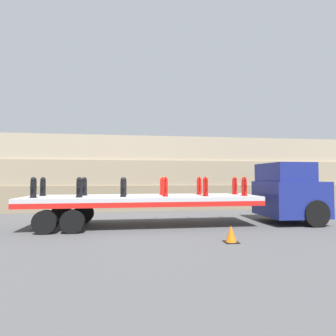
{
  "coord_description": "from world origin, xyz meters",
  "views": [
    {
      "loc": [
        -0.46,
        -11.48,
        2.1
      ],
      "look_at": [
        1.06,
        0.0,
        2.53
      ],
      "focal_mm": 28.0,
      "sensor_mm": 36.0,
      "label": 1
    }
  ],
  "objects_px": {
    "fire_hydrant_black_near_0": "(33,188)",
    "fire_hydrant_red_far_3": "(162,186)",
    "fire_hydrant_black_far_1": "(84,187)",
    "fire_hydrant_black_far_2": "(124,186)",
    "traffic_cone": "(231,234)",
    "fire_hydrant_black_near_2": "(123,187)",
    "fire_hydrant_red_far_5": "(235,186)",
    "fire_hydrant_black_near_1": "(79,187)",
    "fire_hydrant_red_near_3": "(165,187)",
    "fire_hydrant_black_far_0": "(43,187)",
    "fire_hydrant_red_near_5": "(244,187)",
    "fire_hydrant_red_far_4": "(199,186)",
    "fire_hydrant_red_near_4": "(205,187)",
    "flatbed_trailer": "(131,201)",
    "truck_cab": "(290,193)"
  },
  "relations": [
    {
      "from": "truck_cab",
      "to": "fire_hydrant_black_near_0",
      "type": "bearing_deg",
      "value": -177.23
    },
    {
      "from": "fire_hydrant_black_near_1",
      "to": "fire_hydrant_red_far_5",
      "type": "bearing_deg",
      "value": 8.87
    },
    {
      "from": "fire_hydrant_black_far_1",
      "to": "fire_hydrant_red_far_4",
      "type": "distance_m",
      "value": 5.23
    },
    {
      "from": "fire_hydrant_black_far_1",
      "to": "fire_hydrant_red_far_3",
      "type": "relative_size",
      "value": 1.0
    },
    {
      "from": "fire_hydrant_black_near_0",
      "to": "traffic_cone",
      "type": "relative_size",
      "value": 1.49
    },
    {
      "from": "fire_hydrant_red_near_4",
      "to": "fire_hydrant_black_far_0",
      "type": "bearing_deg",
      "value": 171.13
    },
    {
      "from": "fire_hydrant_black_far_1",
      "to": "traffic_cone",
      "type": "bearing_deg",
      "value": -35.53
    },
    {
      "from": "fire_hydrant_red_far_3",
      "to": "fire_hydrant_red_near_4",
      "type": "height_order",
      "value": "same"
    },
    {
      "from": "fire_hydrant_black_far_0",
      "to": "fire_hydrant_red_near_4",
      "type": "xyz_separation_m",
      "value": [
        6.98,
        -1.09,
        0.0
      ]
    },
    {
      "from": "fire_hydrant_black_far_0",
      "to": "fire_hydrant_red_near_3",
      "type": "distance_m",
      "value": 5.34
    },
    {
      "from": "fire_hydrant_black_near_2",
      "to": "fire_hydrant_red_near_3",
      "type": "relative_size",
      "value": 1.0
    },
    {
      "from": "fire_hydrant_black_near_1",
      "to": "fire_hydrant_red_near_5",
      "type": "bearing_deg",
      "value": 0.0
    },
    {
      "from": "fire_hydrant_red_far_3",
      "to": "fire_hydrant_red_far_5",
      "type": "relative_size",
      "value": 1.0
    },
    {
      "from": "fire_hydrant_black_far_1",
      "to": "fire_hydrant_black_far_2",
      "type": "distance_m",
      "value": 1.74
    },
    {
      "from": "fire_hydrant_black_near_2",
      "to": "fire_hydrant_red_far_3",
      "type": "xyz_separation_m",
      "value": [
        1.74,
        1.09,
        0.0
      ]
    },
    {
      "from": "fire_hydrant_red_near_5",
      "to": "fire_hydrant_red_far_5",
      "type": "height_order",
      "value": "same"
    },
    {
      "from": "fire_hydrant_red_near_4",
      "to": "fire_hydrant_red_near_5",
      "type": "xyz_separation_m",
      "value": [
        1.74,
        0.0,
        0.0
      ]
    },
    {
      "from": "traffic_cone",
      "to": "fire_hydrant_black_near_2",
      "type": "bearing_deg",
      "value": 142.84
    },
    {
      "from": "fire_hydrant_red_near_5",
      "to": "fire_hydrant_red_far_4",
      "type": "bearing_deg",
      "value": 148.03
    },
    {
      "from": "fire_hydrant_black_near_1",
      "to": "fire_hydrant_black_far_0",
      "type": "bearing_deg",
      "value": 148.03
    },
    {
      "from": "fire_hydrant_black_far_1",
      "to": "fire_hydrant_black_far_2",
      "type": "relative_size",
      "value": 1.0
    },
    {
      "from": "fire_hydrant_red_far_5",
      "to": "fire_hydrant_black_near_1",
      "type": "bearing_deg",
      "value": -171.13
    },
    {
      "from": "truck_cab",
      "to": "fire_hydrant_black_far_2",
      "type": "xyz_separation_m",
      "value": [
        -7.75,
        0.54,
        0.31
      ]
    },
    {
      "from": "fire_hydrant_black_near_0",
      "to": "fire_hydrant_black_near_2",
      "type": "relative_size",
      "value": 1.0
    },
    {
      "from": "fire_hydrant_black_far_0",
      "to": "fire_hydrant_black_far_2",
      "type": "distance_m",
      "value": 3.49
    },
    {
      "from": "fire_hydrant_black_far_1",
      "to": "fire_hydrant_black_far_0",
      "type": "bearing_deg",
      "value": 180.0
    },
    {
      "from": "fire_hydrant_red_far_3",
      "to": "fire_hydrant_red_far_4",
      "type": "height_order",
      "value": "same"
    },
    {
      "from": "fire_hydrant_black_near_0",
      "to": "fire_hydrant_red_far_5",
      "type": "distance_m",
      "value": 8.79
    },
    {
      "from": "fire_hydrant_black_far_2",
      "to": "fire_hydrant_red_far_4",
      "type": "relative_size",
      "value": 1.0
    },
    {
      "from": "fire_hydrant_black_near_2",
      "to": "fire_hydrant_red_near_4",
      "type": "distance_m",
      "value": 3.49
    },
    {
      "from": "flatbed_trailer",
      "to": "fire_hydrant_red_far_4",
      "type": "relative_size",
      "value": 12.17
    },
    {
      "from": "fire_hydrant_red_far_3",
      "to": "fire_hydrant_red_far_4",
      "type": "relative_size",
      "value": 1.0
    },
    {
      "from": "fire_hydrant_black_near_0",
      "to": "fire_hydrant_red_near_5",
      "type": "bearing_deg",
      "value": 0.0
    },
    {
      "from": "fire_hydrant_black_far_2",
      "to": "fire_hydrant_red_near_4",
      "type": "relative_size",
      "value": 1.0
    },
    {
      "from": "flatbed_trailer",
      "to": "fire_hydrant_red_near_3",
      "type": "height_order",
      "value": "fire_hydrant_red_near_3"
    },
    {
      "from": "fire_hydrant_black_near_0",
      "to": "fire_hydrant_red_far_3",
      "type": "bearing_deg",
      "value": 11.75
    },
    {
      "from": "fire_hydrant_black_far_0",
      "to": "fire_hydrant_red_near_3",
      "type": "xyz_separation_m",
      "value": [
        5.23,
        -1.09,
        0.0
      ]
    },
    {
      "from": "fire_hydrant_red_near_4",
      "to": "fire_hydrant_red_far_5",
      "type": "distance_m",
      "value": 2.06
    },
    {
      "from": "fire_hydrant_red_far_5",
      "to": "traffic_cone",
      "type": "relative_size",
      "value": 1.49
    },
    {
      "from": "truck_cab",
      "to": "fire_hydrant_black_far_2",
      "type": "bearing_deg",
      "value": 175.98
    },
    {
      "from": "fire_hydrant_red_far_5",
      "to": "traffic_cone",
      "type": "bearing_deg",
      "value": -113.63
    },
    {
      "from": "fire_hydrant_black_far_0",
      "to": "fire_hydrant_black_near_2",
      "type": "xyz_separation_m",
      "value": [
        3.49,
        -1.09,
        0.0
      ]
    },
    {
      "from": "traffic_cone",
      "to": "fire_hydrant_red_near_3",
      "type": "bearing_deg",
      "value": 124.02
    },
    {
      "from": "fire_hydrant_red_near_4",
      "to": "fire_hydrant_red_far_5",
      "type": "xyz_separation_m",
      "value": [
        1.74,
        1.09,
        0.0
      ]
    },
    {
      "from": "fire_hydrant_red_near_3",
      "to": "fire_hydrant_red_far_3",
      "type": "bearing_deg",
      "value": 90.0
    },
    {
      "from": "flatbed_trailer",
      "to": "fire_hydrant_black_near_1",
      "type": "bearing_deg",
      "value": -165.17
    },
    {
      "from": "flatbed_trailer",
      "to": "fire_hydrant_black_far_2",
      "type": "xyz_separation_m",
      "value": [
        -0.31,
        0.54,
        0.63
      ]
    },
    {
      "from": "fire_hydrant_red_near_5",
      "to": "traffic_cone",
      "type": "distance_m",
      "value": 3.49
    },
    {
      "from": "fire_hydrant_black_far_1",
      "to": "fire_hydrant_black_far_2",
      "type": "bearing_deg",
      "value": 0.0
    },
    {
      "from": "fire_hydrant_black_near_0",
      "to": "fire_hydrant_black_near_1",
      "type": "xyz_separation_m",
      "value": [
        1.74,
        0.0,
        0.0
      ]
    }
  ]
}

